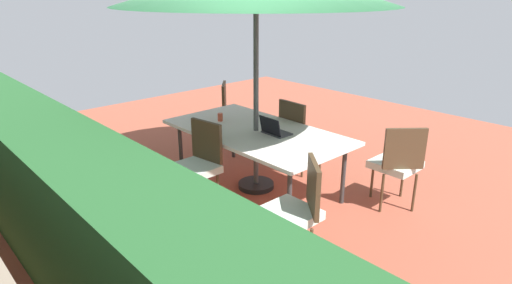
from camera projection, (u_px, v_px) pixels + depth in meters
The scene contains 10 objects.
ground_plane at pixel (256, 188), 5.33m from camera, with size 10.00×10.00×0.02m, color #9E4C38.
hedge_row at pixel (64, 199), 3.68m from camera, with size 6.30×0.74×1.25m, color #235628.
dining_table at pixel (256, 134), 5.09m from camera, with size 2.24×1.19×0.75m.
chair_northwest at pixel (295, 208), 3.68m from camera, with size 0.58×0.59×0.98m.
chair_south at pixel (299, 132), 5.63m from camera, with size 0.46×0.46×0.98m.
chair_southwest at pixel (398, 161), 4.67m from camera, with size 0.59×0.58×0.98m.
chair_southeast at pixel (234, 111), 6.60m from camera, with size 0.59×0.59×0.98m.
chair_north at pixel (198, 162), 4.66m from camera, with size 0.48×0.49×0.98m.
laptop at pixel (274, 130), 4.92m from camera, with size 0.33×0.25×0.21m.
cup at pixel (220, 117), 5.41m from camera, with size 0.07×0.07×0.10m, color #CC4C33.
Camera 1 is at (-3.54, 3.27, 2.34)m, focal length 30.00 mm.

